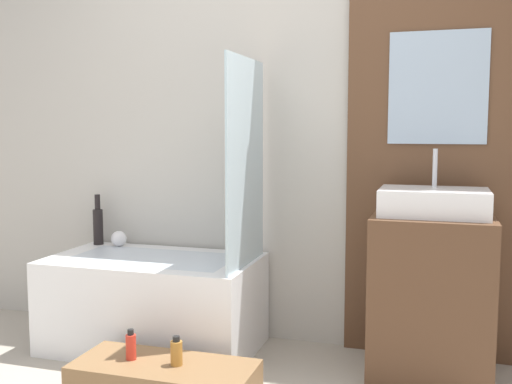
{
  "coord_description": "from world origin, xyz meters",
  "views": [
    {
      "loc": [
        0.91,
        -1.84,
        1.27
      ],
      "look_at": [
        0.12,
        0.72,
        0.98
      ],
      "focal_mm": 42.0,
      "sensor_mm": 36.0,
      "label": 1
    }
  ],
  "objects_px": {
    "vase_round_light": "(119,239)",
    "bottle_soap_secondary": "(176,352)",
    "sink": "(434,202)",
    "vase_tall_dark": "(98,224)",
    "bathtub": "(154,302)",
    "bottle_soap_primary": "(131,346)",
    "wooden_step_bench": "(164,382)"
  },
  "relations": [
    {
      "from": "vase_round_light",
      "to": "bottle_soap_secondary",
      "type": "height_order",
      "value": "vase_round_light"
    },
    {
      "from": "vase_round_light",
      "to": "bottle_soap_secondary",
      "type": "xyz_separation_m",
      "value": [
        0.77,
        -0.84,
        -0.34
      ]
    },
    {
      "from": "sink",
      "to": "bottle_soap_secondary",
      "type": "height_order",
      "value": "sink"
    },
    {
      "from": "vase_tall_dark",
      "to": "bottle_soap_secondary",
      "type": "xyz_separation_m",
      "value": [
        0.93,
        -0.86,
        -0.42
      ]
    },
    {
      "from": "bathtub",
      "to": "bottle_soap_primary",
      "type": "bearing_deg",
      "value": -72.99
    },
    {
      "from": "bathtub",
      "to": "wooden_step_bench",
      "type": "height_order",
      "value": "bathtub"
    },
    {
      "from": "bottle_soap_secondary",
      "to": "sink",
      "type": "bearing_deg",
      "value": 30.78
    },
    {
      "from": "sink",
      "to": "bathtub",
      "type": "bearing_deg",
      "value": -177.74
    },
    {
      "from": "bottle_soap_primary",
      "to": "vase_tall_dark",
      "type": "bearing_deg",
      "value": 129.08
    },
    {
      "from": "vase_tall_dark",
      "to": "vase_round_light",
      "type": "relative_size",
      "value": 3.32
    },
    {
      "from": "wooden_step_bench",
      "to": "bottle_soap_secondary",
      "type": "distance_m",
      "value": 0.16
    },
    {
      "from": "sink",
      "to": "bottle_soap_primary",
      "type": "relative_size",
      "value": 3.62
    },
    {
      "from": "bathtub",
      "to": "bottle_soap_secondary",
      "type": "relative_size",
      "value": 8.64
    },
    {
      "from": "vase_round_light",
      "to": "bottle_soap_primary",
      "type": "bearing_deg",
      "value": -57.27
    },
    {
      "from": "vase_round_light",
      "to": "sink",
      "type": "bearing_deg",
      "value": -5.42
    },
    {
      "from": "vase_round_light",
      "to": "bottle_soap_primary",
      "type": "xyz_separation_m",
      "value": [
        0.54,
        -0.84,
        -0.33
      ]
    },
    {
      "from": "vase_tall_dark",
      "to": "bottle_soap_secondary",
      "type": "bearing_deg",
      "value": -42.64
    },
    {
      "from": "wooden_step_bench",
      "to": "bottle_soap_primary",
      "type": "xyz_separation_m",
      "value": [
        -0.17,
        0.0,
        0.15
      ]
    },
    {
      "from": "vase_tall_dark",
      "to": "vase_round_light",
      "type": "xyz_separation_m",
      "value": [
        0.16,
        -0.02,
        -0.08
      ]
    },
    {
      "from": "bathtub",
      "to": "vase_tall_dark",
      "type": "relative_size",
      "value": 3.72
    },
    {
      "from": "bottle_soap_secondary",
      "to": "vase_round_light",
      "type": "bearing_deg",
      "value": 132.68
    },
    {
      "from": "bathtub",
      "to": "bottle_soap_primary",
      "type": "relative_size",
      "value": 8.14
    },
    {
      "from": "sink",
      "to": "vase_tall_dark",
      "type": "relative_size",
      "value": 1.65
    },
    {
      "from": "bathtub",
      "to": "bottle_soap_primary",
      "type": "xyz_separation_m",
      "value": [
        0.18,
        -0.6,
        -0.02
      ]
    },
    {
      "from": "wooden_step_bench",
      "to": "bottle_soap_primary",
      "type": "distance_m",
      "value": 0.23
    },
    {
      "from": "bathtub",
      "to": "bottle_soap_secondary",
      "type": "bearing_deg",
      "value": -55.14
    },
    {
      "from": "wooden_step_bench",
      "to": "bottle_soap_secondary",
      "type": "xyz_separation_m",
      "value": [
        0.06,
        0.0,
        0.15
      ]
    },
    {
      "from": "bottle_soap_primary",
      "to": "bathtub",
      "type": "bearing_deg",
      "value": 107.01
    },
    {
      "from": "bathtub",
      "to": "vase_round_light",
      "type": "xyz_separation_m",
      "value": [
        -0.36,
        0.24,
        0.31
      ]
    },
    {
      "from": "sink",
      "to": "wooden_step_bench",
      "type": "bearing_deg",
      "value": -150.61
    },
    {
      "from": "vase_round_light",
      "to": "bottle_soap_primary",
      "type": "relative_size",
      "value": 0.66
    },
    {
      "from": "sink",
      "to": "vase_round_light",
      "type": "bearing_deg",
      "value": 174.58
    }
  ]
}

